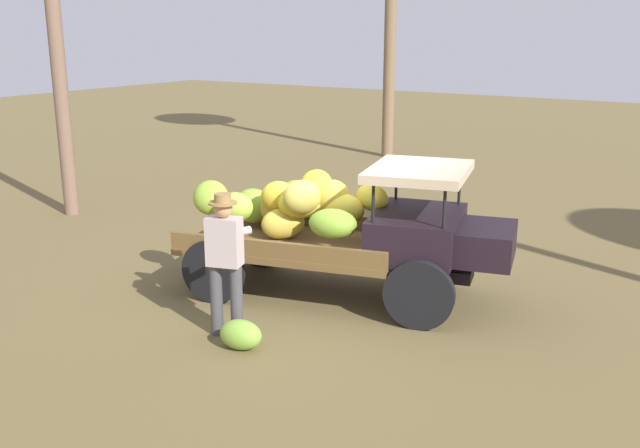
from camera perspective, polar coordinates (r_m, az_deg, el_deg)
The scene contains 4 objects.
ground_plane at distance 10.07m, azimuth 1.48°, elevation -5.66°, with size 60.00×60.00×0.00m, color brown.
truck at distance 9.80m, azimuth 2.09°, elevation -0.24°, with size 4.65×2.61×1.88m.
farmer at distance 8.54m, azimuth -7.56°, elevation -2.53°, with size 0.55×0.50×1.77m.
loose_banana_bunch at distance 8.45m, azimuth -6.32°, elevation -8.73°, with size 0.53×0.33×0.36m, color #85B53E.
Camera 1 is at (4.84, -8.05, 3.63)m, focal length 40.26 mm.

